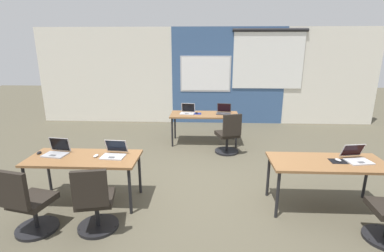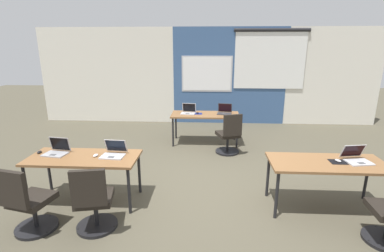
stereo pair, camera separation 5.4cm
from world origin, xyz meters
name	(u,v)px [view 2 (the right image)]	position (x,y,z in m)	size (l,w,h in m)	color
ground_plane	(203,185)	(0.00, 0.00, 0.00)	(24.00, 24.00, 0.00)	#4C4738
back_wall_assembly	(208,76)	(0.04, 4.19, 1.41)	(10.00, 0.27, 2.80)	silver
desk_near_left	(84,160)	(-1.75, -0.60, 0.66)	(1.60, 0.70, 0.72)	brown
desk_near_right	(327,166)	(1.75, -0.60, 0.66)	(1.60, 0.70, 0.72)	brown
desk_far_center	(205,116)	(0.00, 2.20, 0.66)	(1.60, 0.70, 0.72)	brown
laptop_far_left	(188,111)	(-0.40, 2.23, 0.77)	(0.36, 0.32, 0.23)	#B7B7BC
mousepad_far_left	(198,114)	(-0.18, 2.22, 0.72)	(0.22, 0.19, 0.00)	navy
mouse_far_left	(198,113)	(-0.18, 2.22, 0.74)	(0.06, 0.10, 0.03)	black
laptop_near_left_inner	(114,152)	(-1.31, -0.54, 0.77)	(0.35, 0.34, 0.22)	#B7B7BC
mouse_near_left_inner	(96,155)	(-1.57, -0.59, 0.74)	(0.08, 0.11, 0.03)	silver
chair_near_left_inner	(94,204)	(-1.34, -1.31, 0.38)	(0.52, 0.57, 0.92)	black
laptop_near_left_end	(57,150)	(-2.19, -0.51, 0.77)	(0.37, 0.32, 0.24)	#9E9EA3
mouse_near_left_end	(39,152)	(-2.47, -0.50, 0.74)	(0.06, 0.10, 0.03)	black
chair_near_left_end	(28,206)	(-2.14, -1.39, 0.38)	(0.53, 0.58, 0.92)	black
laptop_far_right	(225,112)	(0.46, 2.26, 0.77)	(0.37, 0.33, 0.23)	#333338
chair_far_right	(229,137)	(0.53, 1.51, 0.38)	(0.56, 0.61, 0.92)	black
laptop_near_right_end	(357,158)	(2.16, -0.55, 0.77)	(0.38, 0.37, 0.22)	#B7B7BC
mousepad_near_right_end	(338,162)	(1.89, -0.59, 0.72)	(0.22, 0.19, 0.00)	black
mouse_near_right_end	(338,161)	(1.89, -0.59, 0.74)	(0.09, 0.11, 0.03)	#B2B2B7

